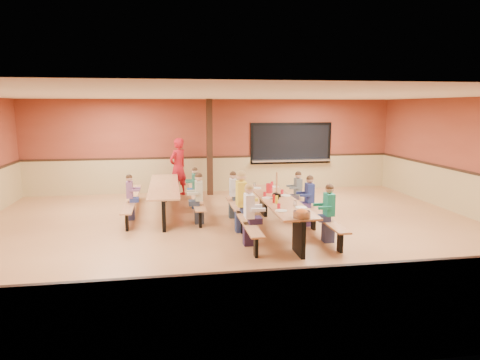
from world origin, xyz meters
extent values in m
plane|color=#A2663D|center=(0.00, 0.00, 0.00)|extent=(12.00, 12.00, 0.00)
cube|color=brown|center=(0.00, 5.00, 1.50)|extent=(12.00, 0.04, 3.00)
cube|color=brown|center=(0.00, -5.00, 1.50)|extent=(12.00, 0.04, 3.00)
cube|color=white|center=(0.00, 0.00, 3.00)|extent=(12.00, 10.00, 0.04)
cube|color=black|center=(2.60, 4.97, 1.55)|extent=(2.60, 0.06, 1.20)
cube|color=silver|center=(2.60, 4.88, 0.98)|extent=(2.70, 0.28, 0.06)
cube|color=black|center=(-0.20, 4.40, 1.50)|extent=(0.18, 0.18, 3.00)
cube|color=#B47347|center=(0.93, 0.10, 0.72)|extent=(0.75, 3.60, 0.04)
cube|color=black|center=(0.93, -1.45, 0.35)|extent=(0.08, 0.60, 0.70)
cube|color=black|center=(0.93, 1.65, 0.35)|extent=(0.08, 0.60, 0.70)
cube|color=#B47347|center=(0.10, 0.10, 0.43)|extent=(0.26, 3.60, 0.04)
cube|color=black|center=(0.10, 0.10, 0.21)|extent=(0.06, 0.18, 0.41)
cube|color=#B47347|center=(1.75, 0.10, 0.43)|extent=(0.26, 3.60, 0.04)
cube|color=black|center=(1.75, 0.10, 0.21)|extent=(0.06, 0.18, 0.41)
cube|color=#B47347|center=(-1.60, 2.25, 0.72)|extent=(0.75, 3.60, 0.04)
cube|color=black|center=(-1.60, 0.70, 0.35)|extent=(0.08, 0.60, 0.70)
cube|color=black|center=(-1.60, 3.80, 0.35)|extent=(0.08, 0.60, 0.70)
cube|color=#B47347|center=(-2.43, 2.25, 0.43)|extent=(0.26, 3.60, 0.04)
cube|color=black|center=(-2.43, 2.25, 0.21)|extent=(0.06, 0.18, 0.41)
cube|color=#B47347|center=(-0.78, 2.25, 0.43)|extent=(0.26, 3.60, 0.04)
cube|color=black|center=(-0.78, 2.25, 0.21)|extent=(0.06, 0.18, 0.41)
imported|color=#B0141D|center=(-1.19, 4.41, 0.91)|extent=(0.77, 0.77, 1.81)
cylinder|color=red|center=(0.88, 0.80, 0.85)|extent=(0.16, 0.16, 0.22)
cube|color=black|center=(0.87, 0.11, 0.80)|extent=(0.10, 0.14, 0.13)
cylinder|color=yellow|center=(0.77, -0.35, 0.82)|extent=(0.06, 0.06, 0.17)
cylinder|color=#B2140F|center=(0.73, -0.26, 0.82)|extent=(0.06, 0.06, 0.17)
cube|color=black|center=(0.94, 0.34, 0.77)|extent=(0.16, 0.16, 0.06)
cube|color=#B47347|center=(0.94, 0.34, 1.05)|extent=(0.02, 0.09, 0.50)
camera|label=1|loc=(-1.43, -8.91, 2.76)|focal=32.00mm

